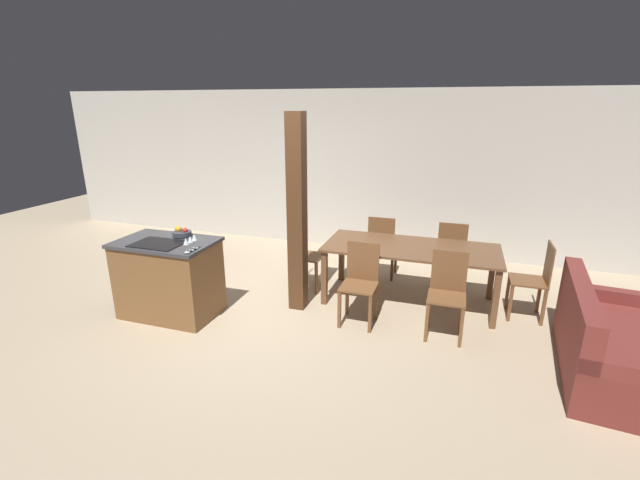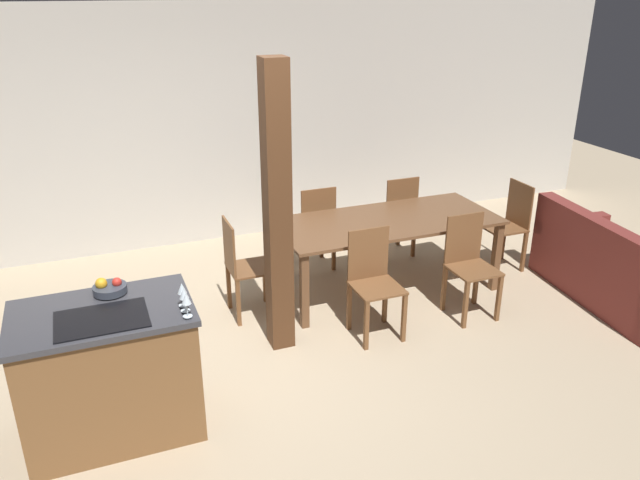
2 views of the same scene
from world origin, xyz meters
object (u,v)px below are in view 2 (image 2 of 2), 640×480
object	(u,v)px
dining_chair_head_end	(243,266)
timber_post	(277,213)
couch	(616,272)
dining_chair_near_right	(469,263)
kitchen_island	(110,372)
wine_glass_middle	(184,294)
fruit_bowl	(109,288)
dining_chair_foot_end	(508,224)
dining_table	(387,228)
dining_chair_near_left	(373,281)
dining_chair_far_left	(315,226)
wine_glass_near	(186,300)
dining_chair_far_right	(396,214)
wine_glass_far	(182,289)

from	to	relation	value
dining_chair_head_end	timber_post	size ratio (longest dim) A/B	0.39
couch	dining_chair_near_right	bearing A→B (deg)	84.58
kitchen_island	timber_post	world-z (taller)	timber_post
kitchen_island	wine_glass_middle	size ratio (longest dim) A/B	7.14
fruit_bowl	dining_chair_foot_end	bearing A→B (deg)	14.09
dining_chair_near_right	couch	xyz separation A→B (m)	(1.49, -0.30, -0.22)
dining_chair_head_end	dining_table	bearing A→B (deg)	-90.00
dining_chair_foot_end	dining_chair_head_end	bearing A→B (deg)	-90.00
kitchen_island	fruit_bowl	size ratio (longest dim) A/B	5.15
dining_chair_head_end	couch	distance (m)	3.58
dining_chair_near_left	dining_chair_foot_end	xyz separation A→B (m)	(1.94, 0.70, 0.00)
dining_chair_foot_end	fruit_bowl	bearing A→B (deg)	-75.91
dining_chair_foot_end	dining_chair_far_left	bearing A→B (deg)	-109.98
wine_glass_near	dining_chair_far_right	size ratio (longest dim) A/B	0.17
dining_chair_far_left	dining_chair_far_right	bearing A→B (deg)	-180.00
fruit_bowl	wine_glass_middle	world-z (taller)	wine_glass_middle
dining_table	dining_chair_far_right	world-z (taller)	dining_chair_far_right
wine_glass_far	wine_glass_middle	bearing A→B (deg)	-90.00
timber_post	couch	bearing A→B (deg)	-7.11
dining_chair_near_right	dining_chair_far_right	size ratio (longest dim) A/B	1.00
kitchen_island	wine_glass_middle	distance (m)	0.81
wine_glass_middle	timber_post	world-z (taller)	timber_post
kitchen_island	dining_chair_far_left	distance (m)	2.95
dining_chair_far_right	dining_chair_foot_end	world-z (taller)	same
dining_chair_far_right	wine_glass_middle	bearing A→B (deg)	38.97
kitchen_island	dining_chair_far_right	distance (m)	3.74
timber_post	dining_chair_head_end	bearing A→B (deg)	104.51
dining_chair_near_left	dining_chair_head_end	world-z (taller)	same
fruit_bowl	dining_table	xyz separation A→B (m)	(2.62, 1.02, -0.32)
fruit_bowl	wine_glass_far	bearing A→B (deg)	-40.58
dining_chair_near_right	dining_chair_head_end	size ratio (longest dim) A/B	1.00
dining_chair_far_left	dining_chair_head_end	distance (m)	1.20
fruit_bowl	dining_chair_head_end	distance (m)	1.63
fruit_bowl	dining_table	size ratio (longest dim) A/B	0.10
dining_chair_near_right	dining_chair_far_right	bearing A→B (deg)	90.00
wine_glass_near	dining_chair_far_left	size ratio (longest dim) A/B	0.17
wine_glass_middle	dining_chair_far_right	size ratio (longest dim) A/B	0.17
dining_table	dining_chair_near_left	size ratio (longest dim) A/B	2.30
wine_glass_near	dining_chair_head_end	xyz separation A→B (m)	(0.75, 1.54, -0.56)
dining_chair_far_left	wine_glass_far	bearing A→B (deg)	50.74
dining_chair_near_left	dining_chair_foot_end	world-z (taller)	same
dining_chair_far_right	dining_chair_head_end	bearing A→B (deg)	19.98
dining_chair_near_right	dining_chair_far_left	distance (m)	1.71
wine_glass_near	timber_post	world-z (taller)	timber_post
dining_chair_far_right	dining_chair_near_right	bearing A→B (deg)	90.00
dining_chair_near_right	timber_post	xyz separation A→B (m)	(-1.78, 0.11, 0.69)
dining_chair_far_left	wine_glass_near	bearing A→B (deg)	52.68
dining_table	dining_chair_foot_end	xyz separation A→B (m)	(1.45, 0.00, -0.17)
dining_chair_near_left	wine_glass_near	bearing A→B (deg)	-153.94
couch	timber_post	bearing A→B (deg)	88.81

